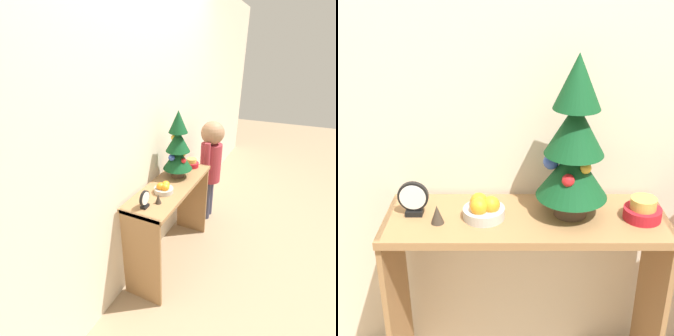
% 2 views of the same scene
% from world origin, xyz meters
% --- Properties ---
extents(ground_plane, '(12.00, 12.00, 0.00)m').
position_xyz_m(ground_plane, '(0.00, 0.00, 0.00)').
color(ground_plane, '#997F60').
extents(back_wall, '(7.00, 0.05, 2.50)m').
position_xyz_m(back_wall, '(0.00, 0.40, 1.25)').
color(back_wall, beige).
rests_on(back_wall, ground_plane).
extents(console_table, '(1.03, 0.35, 0.79)m').
position_xyz_m(console_table, '(0.00, 0.18, 0.59)').
color(console_table, olive).
rests_on(console_table, ground_plane).
extents(mini_tree, '(0.26, 0.26, 0.59)m').
position_xyz_m(mini_tree, '(0.16, 0.19, 1.07)').
color(mini_tree, '#4C3828').
rests_on(mini_tree, console_table).
extents(fruit_bowl, '(0.15, 0.15, 0.09)m').
position_xyz_m(fruit_bowl, '(-0.15, 0.17, 0.82)').
color(fruit_bowl, '#B7B2A8').
rests_on(fruit_bowl, console_table).
extents(singing_bowl, '(0.14, 0.14, 0.08)m').
position_xyz_m(singing_bowl, '(0.42, 0.16, 0.82)').
color(singing_bowl, '#AD1923').
rests_on(singing_bowl, console_table).
extents(desk_clock, '(0.11, 0.04, 0.13)m').
position_xyz_m(desk_clock, '(-0.41, 0.19, 0.85)').
color(desk_clock, black).
rests_on(desk_clock, console_table).
extents(figurine, '(0.05, 0.05, 0.07)m').
position_xyz_m(figurine, '(-0.31, 0.13, 0.82)').
color(figurine, '#382D23').
rests_on(figurine, console_table).
extents(child_figure, '(0.36, 0.25, 1.15)m').
position_xyz_m(child_figure, '(0.83, 0.09, 0.74)').
color(child_figure, '#38384C').
rests_on(child_figure, ground_plane).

